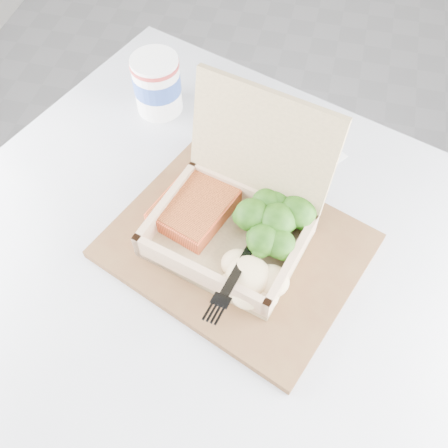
% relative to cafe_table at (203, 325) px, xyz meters
% --- Properties ---
extents(cafe_table, '(1.02, 1.02, 0.73)m').
position_rel_cafe_table_xyz_m(cafe_table, '(0.00, 0.00, 0.00)').
color(cafe_table, black).
rests_on(cafe_table, floor).
extents(serving_tray, '(0.40, 0.37, 0.01)m').
position_rel_cafe_table_xyz_m(serving_tray, '(0.04, 0.05, 0.19)').
color(serving_tray, brown).
rests_on(serving_tray, cafe_table).
extents(takeout_container, '(0.24, 0.24, 0.19)m').
position_rel_cafe_table_xyz_m(takeout_container, '(0.04, 0.07, 0.25)').
color(takeout_container, tan).
rests_on(takeout_container, serving_tray).
extents(salmon_fillet, '(0.12, 0.14, 0.02)m').
position_rel_cafe_table_xyz_m(salmon_fillet, '(-0.02, 0.08, 0.22)').
color(salmon_fillet, '#F05B2F').
rests_on(salmon_fillet, takeout_container).
extents(broccoli_pile, '(0.12, 0.12, 0.04)m').
position_rel_cafe_table_xyz_m(broccoli_pile, '(0.09, 0.07, 0.23)').
color(broccoli_pile, '#347019').
rests_on(broccoli_pile, takeout_container).
extents(mashed_potatoes, '(0.09, 0.08, 0.03)m').
position_rel_cafe_table_xyz_m(mashed_potatoes, '(0.07, -0.01, 0.23)').
color(mashed_potatoes, beige).
rests_on(mashed_potatoes, takeout_container).
extents(plastic_fork, '(0.04, 0.15, 0.03)m').
position_rel_cafe_table_xyz_m(plastic_fork, '(0.06, 0.01, 0.24)').
color(plastic_fork, black).
rests_on(plastic_fork, mashed_potatoes).
extents(paper_cup, '(0.08, 0.08, 0.10)m').
position_rel_cafe_table_xyz_m(paper_cup, '(-0.15, 0.29, 0.24)').
color(paper_cup, white).
rests_on(paper_cup, cafe_table).
extents(receipt, '(0.14, 0.15, 0.00)m').
position_rel_cafe_table_xyz_m(receipt, '(0.11, 0.23, 0.19)').
color(receipt, white).
rests_on(receipt, cafe_table).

